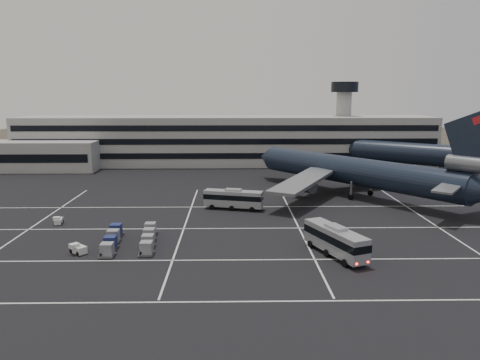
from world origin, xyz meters
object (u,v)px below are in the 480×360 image
Objects in this scene: bus_near at (335,239)px; bus_far at (233,198)px; uld_cluster at (130,239)px; trijet_main at (356,171)px; tug_a at (58,221)px.

bus_near reaches higher than bus_far.
bus_near is at bearing -9.71° from uld_cluster.
trijet_main reaches higher than bus_near.
bus_near is (-11.70, -34.99, -3.06)m from trijet_main.
bus_near is at bearing -137.57° from bus_far.
bus_near is 27.91m from uld_cluster.
bus_near is at bearing -146.25° from trijet_main.
uld_cluster is at bearing 179.94° from trijet_main.
bus_far is at bearing 7.45° from tug_a.
trijet_main is 4.25× the size of bus_near.
uld_cluster is (-14.38, -20.09, -1.16)m from bus_far.
trijet_main is at bearing 37.71° from uld_cluster.
tug_a is 17.51m from uld_cluster.
bus_far is 24.73m from uld_cluster.
tug_a is at bearing 142.18° from uld_cluster.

